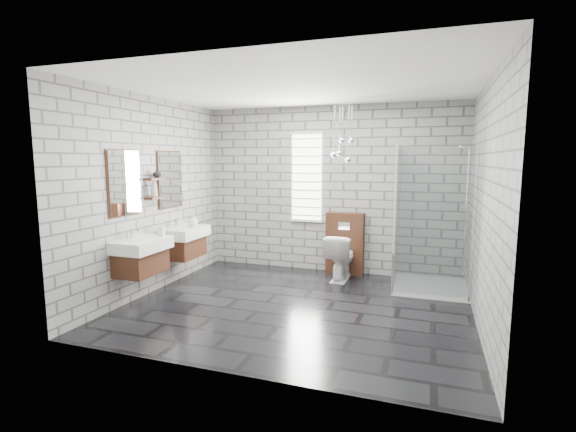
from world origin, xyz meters
The scene contains 20 objects.
floor centered at (0.00, 0.00, -0.01)m, with size 4.20×3.60×0.02m, color black.
ceiling centered at (0.00, 0.00, 2.71)m, with size 4.20×3.60×0.02m, color white.
wall_back centered at (0.00, 1.81, 1.35)m, with size 4.20×0.02×2.70m, color gray.
wall_front centered at (0.00, -1.81, 1.35)m, with size 4.20×0.02×2.70m, color gray.
wall_left centered at (-2.11, 0.00, 1.35)m, with size 0.02×3.60×2.70m, color gray.
wall_right centered at (2.11, 0.00, 1.35)m, with size 0.02×3.60×2.70m, color gray.
vanity_left centered at (-1.91, -0.58, 0.76)m, with size 0.47×0.70×1.57m.
vanity_right centered at (-1.91, 0.40, 0.76)m, with size 0.47×0.70×1.57m.
shelf_lower centered at (-2.03, -0.05, 1.32)m, with size 0.14×0.30×0.03m, color #462415.
shelf_upper centered at (-2.03, -0.05, 1.58)m, with size 0.14×0.30×0.03m, color #462415.
window centered at (-0.40, 1.78, 1.55)m, with size 0.56×0.05×1.48m.
cistern_panel centered at (0.28, 1.70, 0.50)m, with size 0.60×0.20×1.00m, color #462415.
flush_plate centered at (0.28, 1.60, 0.80)m, with size 0.18×0.01×0.12m, color silver.
shower_enclosure centered at (1.50, 1.18, 0.50)m, with size 1.00×1.00×2.03m.
pendant_cluster centered at (0.29, 1.37, 2.00)m, with size 0.32×0.22×0.90m.
toilet centered at (0.28, 1.36, 0.35)m, with size 0.39×0.69×0.70m, color white.
soap_bottle_a centered at (-1.78, -0.28, 0.94)m, with size 0.08×0.08×0.17m, color #B2B2B2.
soap_bottle_b centered at (-1.80, 0.54, 0.94)m, with size 0.13×0.13×0.17m, color #B2B2B2.
soap_bottle_c centered at (-2.02, -0.07, 1.45)m, with size 0.09×0.09×0.24m, color #B2B2B2.
vase centered at (-2.02, 0.00, 1.66)m, with size 0.12×0.12×0.12m, color #B2B2B2.
Camera 1 is at (1.54, -4.85, 1.84)m, focal length 26.00 mm.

